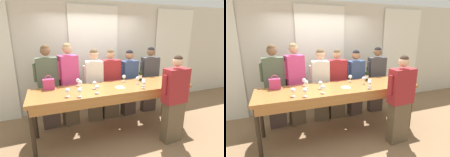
% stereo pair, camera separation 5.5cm
% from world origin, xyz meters
% --- Properties ---
extents(ground_plane, '(18.00, 18.00, 0.00)m').
position_xyz_m(ground_plane, '(0.00, 0.00, 0.00)').
color(ground_plane, '#846647').
extents(wall_back, '(12.00, 0.06, 2.80)m').
position_xyz_m(wall_back, '(0.00, 1.44, 1.40)').
color(wall_back, beige).
rests_on(wall_back, ground_plane).
extents(curtain_panel_center, '(1.28, 0.03, 2.69)m').
position_xyz_m(curtain_panel_center, '(0.00, 1.38, 1.34)').
color(curtain_panel_center, white).
rests_on(curtain_panel_center, ground_plane).
extents(curtain_panel_right, '(1.28, 0.03, 2.69)m').
position_xyz_m(curtain_panel_right, '(2.51, 1.38, 1.34)').
color(curtain_panel_right, white).
rests_on(curtain_panel_right, ground_plane).
extents(tasting_bar, '(3.14, 0.84, 1.00)m').
position_xyz_m(tasting_bar, '(0.00, -0.02, 0.92)').
color(tasting_bar, '#9E6633').
rests_on(tasting_bar, ground_plane).
extents(wine_bottle, '(0.08, 0.08, 0.31)m').
position_xyz_m(wine_bottle, '(0.74, 0.25, 1.11)').
color(wine_bottle, black).
rests_on(wine_bottle, tasting_bar).
extents(handbag, '(0.20, 0.10, 0.27)m').
position_xyz_m(handbag, '(-1.19, 0.29, 1.11)').
color(handbag, '#C63870').
rests_on(handbag, tasting_bar).
extents(wine_glass_front_left, '(0.08, 0.08, 0.15)m').
position_xyz_m(wine_glass_front_left, '(0.35, 0.29, 1.10)').
color(wine_glass_front_left, white).
rests_on(wine_glass_front_left, tasting_bar).
extents(wine_glass_front_mid, '(0.08, 0.08, 0.15)m').
position_xyz_m(wine_glass_front_mid, '(-0.38, 0.03, 1.10)').
color(wine_glass_front_mid, white).
rests_on(wine_glass_front_mid, tasting_bar).
extents(wine_glass_front_right, '(0.08, 0.08, 0.15)m').
position_xyz_m(wine_glass_front_right, '(0.56, 0.05, 1.10)').
color(wine_glass_front_right, white).
rests_on(wine_glass_front_right, tasting_bar).
extents(wine_glass_center_left, '(0.08, 0.08, 0.15)m').
position_xyz_m(wine_glass_center_left, '(-0.62, 0.17, 1.10)').
color(wine_glass_center_left, white).
rests_on(wine_glass_center_left, tasting_bar).
extents(wine_glass_center_mid, '(0.08, 0.08, 0.15)m').
position_xyz_m(wine_glass_center_mid, '(0.51, -0.27, 1.10)').
color(wine_glass_center_mid, white).
rests_on(wine_glass_center_mid, tasting_bar).
extents(wine_glass_center_right, '(0.08, 0.08, 0.15)m').
position_xyz_m(wine_glass_center_right, '(-0.91, -0.23, 1.10)').
color(wine_glass_center_right, white).
rests_on(wine_glass_center_right, tasting_bar).
extents(wine_glass_back_left, '(0.08, 0.08, 0.15)m').
position_xyz_m(wine_glass_back_left, '(-0.40, -0.23, 1.10)').
color(wine_glass_back_left, white).
rests_on(wine_glass_back_left, tasting_bar).
extents(wine_glass_back_mid, '(0.08, 0.08, 0.15)m').
position_xyz_m(wine_glass_back_mid, '(-0.64, 0.34, 1.10)').
color(wine_glass_back_mid, white).
rests_on(wine_glass_back_mid, tasting_bar).
extents(wine_glass_back_right, '(0.08, 0.08, 0.15)m').
position_xyz_m(wine_glass_back_right, '(-0.72, -0.30, 1.10)').
color(wine_glass_back_right, white).
rests_on(wine_glass_back_right, tasting_bar).
extents(wine_glass_near_host, '(0.08, 0.08, 0.15)m').
position_xyz_m(wine_glass_near_host, '(0.58, -0.16, 1.10)').
color(wine_glass_near_host, white).
rests_on(wine_glass_near_host, tasting_bar).
extents(wine_glass_by_bottle, '(0.08, 0.08, 0.15)m').
position_xyz_m(wine_glass_by_bottle, '(1.42, -0.28, 1.10)').
color(wine_glass_by_bottle, white).
rests_on(wine_glass_by_bottle, tasting_bar).
extents(napkin, '(0.17, 0.17, 0.00)m').
position_xyz_m(napkin, '(0.11, -0.07, 1.00)').
color(napkin, white).
rests_on(napkin, tasting_bar).
extents(pen, '(0.14, 0.01, 0.01)m').
position_xyz_m(pen, '(0.13, 0.37, 1.00)').
color(pen, maroon).
rests_on(pen, tasting_bar).
extents(guest_olive_jacket, '(0.54, 0.23, 1.81)m').
position_xyz_m(guest_olive_jacket, '(-1.20, 0.68, 0.94)').
color(guest_olive_jacket, '#473833').
rests_on(guest_olive_jacket, ground_plane).
extents(guest_pink_top, '(0.49, 0.35, 1.83)m').
position_xyz_m(guest_pink_top, '(-0.77, 0.68, 0.94)').
color(guest_pink_top, brown).
rests_on(guest_pink_top, ground_plane).
extents(guest_cream_sweater, '(0.50, 0.32, 1.69)m').
position_xyz_m(guest_cream_sweater, '(-0.20, 0.68, 0.87)').
color(guest_cream_sweater, brown).
rests_on(guest_cream_sweater, ground_plane).
extents(guest_striped_shirt, '(0.55, 0.26, 1.67)m').
position_xyz_m(guest_striped_shirt, '(0.19, 0.68, 0.84)').
color(guest_striped_shirt, brown).
rests_on(guest_striped_shirt, ground_plane).
extents(guest_navy_coat, '(0.51, 0.31, 1.64)m').
position_xyz_m(guest_navy_coat, '(0.67, 0.68, 0.84)').
color(guest_navy_coat, '#473833').
rests_on(guest_navy_coat, ground_plane).
extents(guest_beige_cap, '(0.54, 0.24, 1.69)m').
position_xyz_m(guest_beige_cap, '(1.26, 0.68, 0.87)').
color(guest_beige_cap, '#473833').
rests_on(guest_beige_cap, ground_plane).
extents(host_pouring, '(0.56, 0.25, 1.67)m').
position_xyz_m(host_pouring, '(0.94, -0.66, 0.84)').
color(host_pouring, brown).
rests_on(host_pouring, ground_plane).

